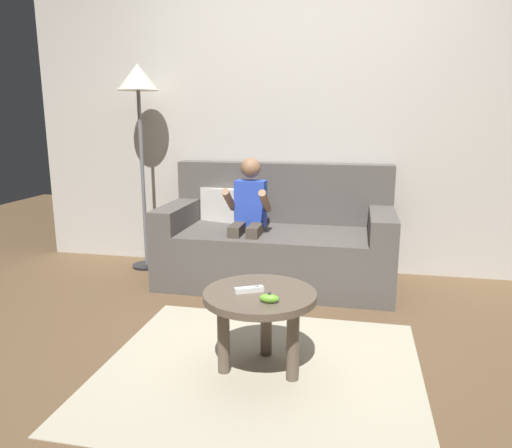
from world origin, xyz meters
TOP-DOWN VIEW (x-y plane):
  - ground_plane at (0.00, 0.00)m, footprint 9.23×9.23m
  - wall_back at (0.00, 1.58)m, footprint 4.62×0.05m
  - couch at (-0.17, 1.19)m, footprint 1.70×0.80m
  - person_seated_on_couch at (-0.35, 1.01)m, footprint 0.31×0.38m
  - coffee_table at (-0.02, -0.16)m, footprint 0.54×0.54m
  - area_rug at (-0.02, -0.17)m, footprint 1.56×1.38m
  - game_remote_white_near_edge at (-0.07, -0.18)m, footprint 0.14×0.10m
  - nunchuk_lime at (0.05, -0.29)m, footprint 0.09×0.05m
  - floor_lamp at (-1.29, 1.31)m, footprint 0.32×0.32m

SIDE VIEW (x-z plane):
  - ground_plane at x=0.00m, z-range 0.00..0.00m
  - area_rug at x=-0.02m, z-range 0.00..0.01m
  - couch at x=-0.17m, z-range -0.14..0.74m
  - coffee_table at x=-0.02m, z-range 0.13..0.54m
  - game_remote_white_near_edge at x=-0.07m, z-range 0.41..0.44m
  - nunchuk_lime at x=0.05m, z-range 0.41..0.46m
  - person_seated_on_couch at x=-0.35m, z-range 0.07..1.01m
  - wall_back at x=0.00m, z-range 0.00..2.50m
  - floor_lamp at x=-1.29m, z-range 0.60..2.23m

